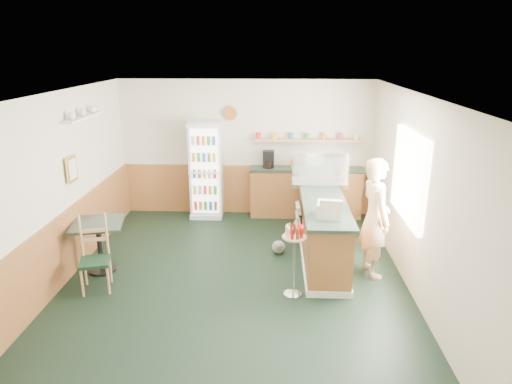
# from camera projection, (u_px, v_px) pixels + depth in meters

# --- Properties ---
(ground) EXTENTS (6.00, 6.00, 0.00)m
(ground) POSITION_uv_depth(u_px,v_px,m) (234.00, 282.00, 6.68)
(ground) COLOR black
(ground) RESTS_ON ground
(room_envelope) EXTENTS (5.04, 6.02, 2.72)m
(room_envelope) POSITION_uv_depth(u_px,v_px,m) (222.00, 168.00, 6.93)
(room_envelope) COLOR beige
(room_envelope) RESTS_ON ground
(service_counter) EXTENTS (0.68, 3.01, 1.01)m
(service_counter) POSITION_uv_depth(u_px,v_px,m) (321.00, 227.00, 7.51)
(service_counter) COLOR #A36C34
(service_counter) RESTS_ON ground
(back_counter) EXTENTS (2.24, 0.42, 1.69)m
(back_counter) POSITION_uv_depth(u_px,v_px,m) (305.00, 190.00, 9.14)
(back_counter) COLOR #A36C34
(back_counter) RESTS_ON ground
(drinks_fridge) EXTENTS (0.63, 0.53, 1.92)m
(drinks_fridge) POSITION_uv_depth(u_px,v_px,m) (206.00, 170.00, 9.03)
(drinks_fridge) COLOR silver
(drinks_fridge) RESTS_ON ground
(display_case) EXTENTS (0.95, 0.50, 0.54)m
(display_case) POSITION_uv_depth(u_px,v_px,m) (320.00, 170.00, 7.81)
(display_case) COLOR silver
(display_case) RESTS_ON service_counter
(cash_register) EXTENTS (0.39, 0.41, 0.20)m
(cash_register) POSITION_uv_depth(u_px,v_px,m) (329.00, 210.00, 6.39)
(cash_register) COLOR beige
(cash_register) RESTS_ON service_counter
(shopkeeper) EXTENTS (0.55, 0.68, 1.80)m
(shopkeeper) POSITION_uv_depth(u_px,v_px,m) (375.00, 218.00, 6.67)
(shopkeeper) COLOR tan
(shopkeeper) RESTS_ON ground
(condiment_stand) EXTENTS (0.33, 0.33, 1.02)m
(condiment_stand) POSITION_uv_depth(u_px,v_px,m) (294.00, 249.00, 6.13)
(condiment_stand) COLOR silver
(condiment_stand) RESTS_ON ground
(newspaper_rack) EXTENTS (0.09, 0.42, 0.50)m
(newspaper_rack) POSITION_uv_depth(u_px,v_px,m) (298.00, 218.00, 7.82)
(newspaper_rack) COLOR black
(newspaper_rack) RESTS_ON ground
(cafe_table) EXTENTS (0.86, 0.86, 0.80)m
(cafe_table) POSITION_uv_depth(u_px,v_px,m) (99.00, 237.00, 6.84)
(cafe_table) COLOR black
(cafe_table) RESTS_ON ground
(cafe_chair) EXTENTS (0.49, 0.49, 1.08)m
(cafe_chair) POSITION_uv_depth(u_px,v_px,m) (96.00, 250.00, 6.40)
(cafe_chair) COLOR black
(cafe_chair) RESTS_ON ground
(dog_doorstop) EXTENTS (0.22, 0.28, 0.26)m
(dog_doorstop) POSITION_uv_depth(u_px,v_px,m) (278.00, 247.00, 7.56)
(dog_doorstop) COLOR gray
(dog_doorstop) RESTS_ON ground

